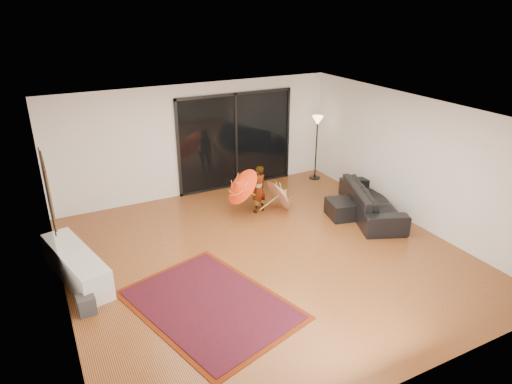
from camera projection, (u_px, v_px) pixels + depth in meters
floor at (266, 256)px, 8.61m from camera, size 7.00×7.00×0.00m
ceiling at (267, 115)px, 7.55m from camera, size 7.00×7.00×0.00m
wall_back at (197, 140)px, 10.95m from camera, size 7.00×0.00×7.00m
wall_front at (411, 296)px, 5.21m from camera, size 7.00×0.00×7.00m
wall_left at (54, 233)px, 6.61m from camera, size 0.00×7.00×7.00m
wall_right at (413, 161)px, 9.55m from camera, size 0.00×7.00×7.00m
sliding_door at (236, 141)px, 11.40m from camera, size 3.06×0.07×2.40m
painting at (48, 190)px, 7.33m from camera, size 0.04×1.28×1.08m
media_console at (76, 265)px, 7.80m from camera, size 0.93×2.02×0.54m
speaker at (86, 305)px, 7.01m from camera, size 0.27×0.27×0.29m
persian_rug at (210, 305)px, 7.23m from camera, size 2.64×3.17×0.02m
sofa at (372, 201)px, 10.13m from camera, size 1.71×2.47×0.67m
ottoman at (344, 209)px, 10.09m from camera, size 0.80×0.80×0.38m
floor_lamp at (317, 130)px, 11.81m from camera, size 0.29×0.29×1.70m
child at (259, 189)px, 10.19m from camera, size 0.46×0.38×1.10m
parasol_orange at (237, 187)px, 9.85m from camera, size 0.70×0.87×0.89m
parasol_white at (285, 189)px, 10.34m from camera, size 0.56×0.83×0.92m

